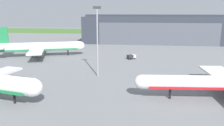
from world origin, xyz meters
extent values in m
plane|color=slate|center=(0.00, 0.00, 0.00)|extent=(440.00, 440.00, 0.00)
cube|color=#45742F|center=(0.00, 175.14, 0.04)|extent=(440.00, 56.00, 0.08)
cube|color=#2D333D|center=(8.34, 96.21, 8.50)|extent=(95.14, 30.56, 17.01)
cube|color=#4C515B|center=(8.34, 80.78, 6.80)|extent=(72.30, 0.30, 13.61)
cube|color=#2D333D|center=(8.34, 96.21, 17.61)|extent=(95.14, 7.34, 1.20)
sphere|color=silver|center=(-1.65, -8.55, 4.15)|extent=(3.32, 3.32, 3.32)
cube|color=silver|center=(20.34, 2.75, 3.71)|extent=(8.32, 17.74, 0.56)
cylinder|color=gray|center=(19.64, 1.31, 2.46)|extent=(3.42, 2.15, 1.90)
cylinder|color=black|center=(5.34, -8.02, 1.21)|extent=(0.56, 0.56, 2.42)
sphere|color=white|center=(-24.88, -16.69, 4.45)|extent=(3.95, 3.95, 3.95)
cylinder|color=black|center=(-30.34, -15.48, 1.20)|extent=(0.56, 0.56, 2.39)
cylinder|color=white|center=(-48.09, 38.72, 4.50)|extent=(36.52, 15.92, 4.19)
sphere|color=white|center=(-30.50, 44.70, 4.50)|extent=(4.02, 4.02, 4.02)
cube|color=#1E7A42|center=(-48.09, 38.72, 3.35)|extent=(33.72, 15.01, 0.73)
cube|color=#1E7A42|center=(-62.86, 33.70, 10.16)|extent=(4.70, 1.93, 7.12)
cube|color=white|center=(-62.55, 30.50, 4.92)|extent=(5.05, 6.63, 0.28)
cube|color=white|center=(-64.57, 36.43, 4.92)|extent=(5.05, 6.63, 0.28)
cube|color=white|center=(-45.81, 29.72, 3.98)|extent=(10.84, 17.26, 0.56)
cube|color=white|center=(-51.77, 47.25, 3.98)|extent=(10.84, 17.26, 0.56)
cylinder|color=gray|center=(-45.47, 31.21, 2.53)|extent=(4.51, 3.46, 2.30)
cylinder|color=gray|center=(-50.59, 46.28, 2.53)|extent=(4.51, 3.46, 2.30)
cylinder|color=black|center=(-36.13, 42.79, 1.20)|extent=(0.56, 0.56, 2.41)
cylinder|color=black|center=(-48.79, 36.16, 1.20)|extent=(0.56, 0.56, 2.41)
cylinder|color=black|center=(-50.20, 40.33, 1.20)|extent=(0.56, 0.56, 2.41)
cube|color=silver|center=(-4.99, 38.69, 1.12)|extent=(2.24, 2.51, 1.55)
cube|color=#28282D|center=(-6.45, 37.73, 1.07)|extent=(3.09, 3.07, 1.46)
cylinder|color=black|center=(-4.40, 37.66, 0.34)|extent=(0.72, 0.60, 0.69)
cylinder|color=black|center=(-5.71, 39.64, 0.34)|extent=(0.72, 0.60, 0.69)
cylinder|color=black|center=(-6.15, 36.51, 0.34)|extent=(0.72, 0.60, 0.69)
cylinder|color=black|center=(-7.46, 38.49, 0.34)|extent=(0.72, 0.60, 0.69)
cylinder|color=#99999E|center=(-15.52, 9.21, 10.66)|extent=(0.44, 0.44, 21.32)
cube|color=#333338|center=(-15.52, 9.21, 21.72)|extent=(2.40, 0.50, 0.80)
camera|label=1|loc=(-1.99, -62.45, 20.82)|focal=37.32mm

